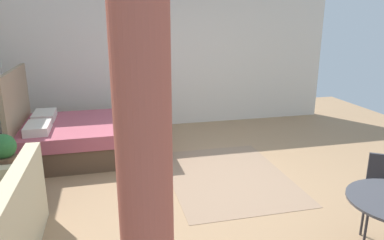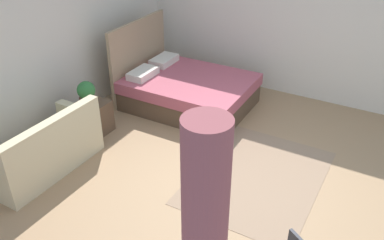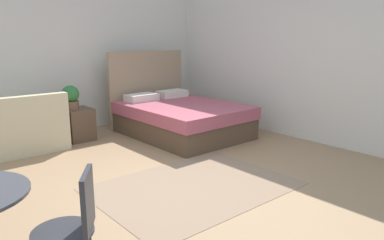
{
  "view_description": "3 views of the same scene",
  "coord_description": "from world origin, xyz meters",
  "views": [
    {
      "loc": [
        -3.94,
        1.32,
        2.08
      ],
      "look_at": [
        0.4,
        0.27,
        0.8
      ],
      "focal_mm": 33.55,
      "sensor_mm": 36.0,
      "label": 1
    },
    {
      "loc": [
        -3.85,
        -1.55,
        3.37
      ],
      "look_at": [
        0.01,
        0.65,
        0.77
      ],
      "focal_mm": 37.99,
      "sensor_mm": 36.0,
      "label": 2
    },
    {
      "loc": [
        -2.19,
        -3.1,
        1.63
      ],
      "look_at": [
        0.68,
        0.28,
        0.62
      ],
      "focal_mm": 34.44,
      "sensor_mm": 36.0,
      "label": 3
    }
  ],
  "objects": [
    {
      "name": "bed",
      "position": [
        1.57,
        1.67,
        0.3
      ],
      "size": [
        1.59,
        2.1,
        1.37
      ],
      "color": "brown",
      "rests_on": "ground"
    },
    {
      "name": "wall_right",
      "position": [
        2.96,
        0.0,
        1.44
      ],
      "size": [
        0.12,
        6.27,
        2.88
      ],
      "primitive_type": "cube",
      "color": "silver",
      "rests_on": "ground"
    },
    {
      "name": "potted_plant",
      "position": [
        0.03,
        2.43,
        0.7
      ],
      "size": [
        0.27,
        0.27,
        0.38
      ],
      "color": "brown",
      "rests_on": "nightstand"
    },
    {
      "name": "ground_plane",
      "position": [
        0.0,
        0.0,
        -0.01
      ],
      "size": [
        8.93,
        9.27,
        0.02
      ],
      "primitive_type": "cube",
      "color": "#9E7A56"
    },
    {
      "name": "area_rug",
      "position": [
        0.29,
        -0.2,
        0.0
      ],
      "size": [
        2.11,
        1.56,
        0.01
      ],
      "primitive_type": "cube",
      "color": "#93755B",
      "rests_on": "ground"
    },
    {
      "name": "nightstand",
      "position": [
        0.13,
        2.44,
        0.25
      ],
      "size": [
        0.4,
        0.44,
        0.51
      ],
      "color": "brown",
      "rests_on": "ground"
    },
    {
      "name": "cafe_chair_near_window",
      "position": [
        -1.43,
        -1.12,
        0.53
      ],
      "size": [
        0.51,
        0.51,
        0.86
      ],
      "color": "#2D2D33",
      "rests_on": "ground"
    },
    {
      "name": "curtain_right",
      "position": [
        -2.71,
        1.2,
        1.31
      ],
      "size": [
        0.21,
        0.21,
        2.63
      ],
      "color": "#C15B47",
      "rests_on": "ground"
    }
  ]
}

